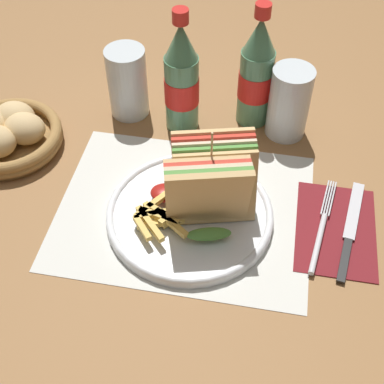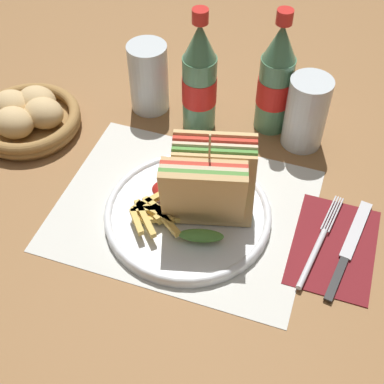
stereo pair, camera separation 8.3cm
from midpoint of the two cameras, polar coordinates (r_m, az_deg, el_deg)
The scene contains 14 objects.
ground_plane at distance 0.86m, azimuth -2.30°, elevation -1.56°, with size 4.00×4.00×0.00m, color olive.
placemat at distance 0.85m, azimuth -3.58°, elevation -2.09°, with size 0.40×0.31×0.00m.
plate_main at distance 0.84m, azimuth -3.07°, elevation -2.52°, with size 0.26×0.26×0.02m.
club_sandwich at distance 0.78m, azimuth -1.02°, elevation 0.62°, with size 0.14×0.14×0.16m.
fries_pile at distance 0.81m, azimuth -6.39°, elevation -2.83°, with size 0.09×0.10×0.02m.
ketchup_blob at distance 0.84m, azimuth -5.72°, elevation -0.26°, with size 0.05×0.04×0.02m.
napkin at distance 0.85m, azimuth 12.42°, elevation -4.02°, with size 0.12×0.18×0.00m.
fork at distance 0.83m, azimuth 10.79°, elevation -4.52°, with size 0.04×0.19×0.01m.
knife at distance 0.84m, azimuth 13.87°, elevation -4.16°, with size 0.05×0.20×0.00m.
coke_bottle_near at distance 0.94m, azimuth -3.69°, elevation 11.70°, with size 0.06×0.06×0.23m.
coke_bottle_far at distance 0.95m, azimuth 4.37°, elevation 12.31°, with size 0.06×0.06×0.23m.
glass_near at distance 0.95m, azimuth 7.87°, elevation 9.31°, with size 0.07×0.07×0.13m.
glass_far at distance 1.01m, azimuth -9.24°, elevation 10.98°, with size 0.07×0.07×0.13m.
bread_basket at distance 1.01m, azimuth -21.33°, elevation 5.65°, with size 0.19×0.19×0.07m.
Camera 1 is at (0.09, -0.55, 0.66)m, focal length 50.00 mm.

